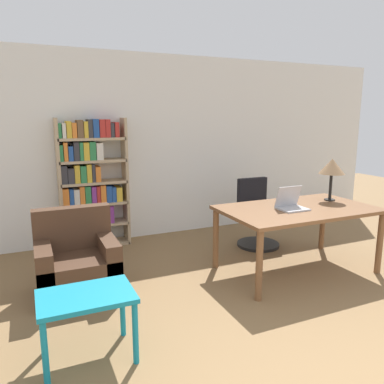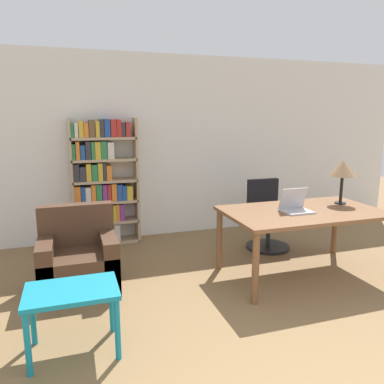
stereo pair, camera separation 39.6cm
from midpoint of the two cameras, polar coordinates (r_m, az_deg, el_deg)
wall_back at (r=5.73m, az=-6.65°, el=6.80°), size 8.00×0.06×2.70m
desk at (r=4.47m, az=13.40°, el=-3.38°), size 1.78×1.04×0.77m
laptop at (r=4.34m, az=12.36°, el=-1.86°), size 0.32×0.26×0.26m
table_lamp at (r=4.88m, az=18.41°, el=3.59°), size 0.31×0.31×0.53m
office_chair at (r=5.36m, az=7.72°, el=-3.91°), size 0.59×0.59×0.95m
side_table_blue at (r=3.03m, az=-19.58°, el=-15.93°), size 0.69×0.47×0.52m
armchair at (r=4.17m, az=-19.81°, el=-10.55°), size 0.79×0.69×0.86m
bookshelf at (r=5.37m, az=-17.44°, el=0.97°), size 0.92×0.28×1.79m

